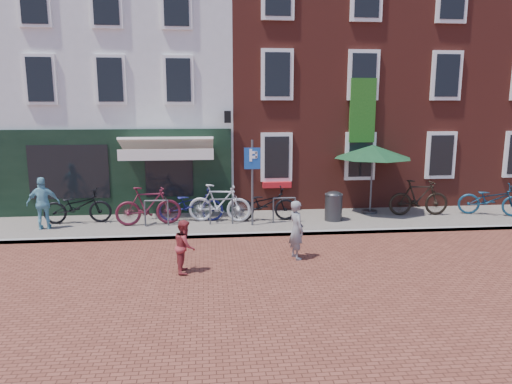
{
  "coord_description": "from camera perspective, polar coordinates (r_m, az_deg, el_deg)",
  "views": [
    {
      "loc": [
        -1.91,
        -13.27,
        3.86
      ],
      "look_at": [
        -0.52,
        0.03,
        1.33
      ],
      "focal_mm": 33.16,
      "sensor_mm": 36.0,
      "label": 1
    }
  ],
  "objects": [
    {
      "name": "boy",
      "position": [
        11.05,
        -8.58,
        -6.48
      ],
      "size": [
        0.47,
        0.6,
        1.23
      ],
      "primitive_type": "imported",
      "rotation": [
        0.0,
        0.0,
        1.58
      ],
      "color": "#9B3135",
      "rests_on": "ground"
    },
    {
      "name": "bicycle_1",
      "position": [
        15.08,
        -12.85,
        -1.65
      ],
      "size": [
        2.07,
        0.8,
        1.21
      ],
      "primitive_type": "imported",
      "rotation": [
        0.0,
        0.0,
        1.69
      ],
      "color": "#4F1422",
      "rests_on": "sidewalk"
    },
    {
      "name": "cafe_person",
      "position": [
        15.57,
        -24.28,
        -1.25
      ],
      "size": [
        0.98,
        0.54,
        1.59
      ],
      "primitive_type": "imported",
      "rotation": [
        0.0,
        0.0,
        3.32
      ],
      "color": "#6BADBD",
      "rests_on": "sidewalk"
    },
    {
      "name": "bicycle_4",
      "position": [
        15.28,
        1.02,
        -1.44
      ],
      "size": [
        2.09,
        0.75,
        1.09
      ],
      "primitive_type": "imported",
      "rotation": [
        0.0,
        0.0,
        1.56
      ],
      "color": "black",
      "rests_on": "sidewalk"
    },
    {
      "name": "parking_sign",
      "position": [
        14.46,
        -0.45,
        2.56
      ],
      "size": [
        0.5,
        0.08,
        2.66
      ],
      "color": "#4C4C4F",
      "rests_on": "sidewalk"
    },
    {
      "name": "bicycle_0",
      "position": [
        15.98,
        -20.72,
        -1.61
      ],
      "size": [
        2.11,
        0.83,
        1.09
      ],
      "primitive_type": "imported",
      "rotation": [
        0.0,
        0.0,
        1.62
      ],
      "color": "black",
      "rests_on": "sidewalk"
    },
    {
      "name": "ground",
      "position": [
        13.96,
        2.16,
        -5.37
      ],
      "size": [
        80.0,
        80.0,
        0.0
      ],
      "primitive_type": "plane",
      "color": "brown"
    },
    {
      "name": "bicycle_2",
      "position": [
        15.37,
        -7.85,
        -1.47
      ],
      "size": [
        2.12,
        0.86,
        1.09
      ],
      "primitive_type": "imported",
      "rotation": [
        0.0,
        0.0,
        1.51
      ],
      "color": "#15174E",
      "rests_on": "sidewalk"
    },
    {
      "name": "parasol",
      "position": [
        16.58,
        13.91,
        5.05
      ],
      "size": [
        2.66,
        2.66,
        2.46
      ],
      "color": "#4C4C4F",
      "rests_on": "sidewalk"
    },
    {
      "name": "sidewalk",
      "position": [
        15.53,
        5.05,
        -3.54
      ],
      "size": [
        24.0,
        3.0,
        0.1
      ],
      "primitive_type": "cube",
      "color": "slate",
      "rests_on": "ground"
    },
    {
      "name": "woman",
      "position": [
        11.87,
        4.9,
        -4.56
      ],
      "size": [
        0.48,
        0.61,
        1.48
      ],
      "primitive_type": "imported",
      "rotation": [
        0.0,
        0.0,
        1.83
      ],
      "color": "slate",
      "rests_on": "ground"
    },
    {
      "name": "building_brick_mid",
      "position": [
        20.68,
        5.1,
        13.81
      ],
      "size": [
        6.0,
        8.0,
        10.0
      ],
      "primitive_type": "cube",
      "color": "maroon",
      "rests_on": "ground"
    },
    {
      "name": "litter_bin",
      "position": [
        15.5,
        9.34,
        -1.48
      ],
      "size": [
        0.56,
        0.56,
        1.02
      ],
      "color": "#363639",
      "rests_on": "sidewalk"
    },
    {
      "name": "bicycle_5",
      "position": [
        16.9,
        19.03,
        -0.65
      ],
      "size": [
        2.05,
        0.7,
        1.21
      ],
      "primitive_type": "imported",
      "rotation": [
        0.0,
        0.0,
        1.5
      ],
      "color": "black",
      "rests_on": "sidewalk"
    },
    {
      "name": "bicycle_3",
      "position": [
        15.16,
        -4.42,
        -1.34
      ],
      "size": [
        2.09,
        0.93,
        1.21
      ],
      "primitive_type": "imported",
      "rotation": [
        0.0,
        0.0,
        1.39
      ],
      "color": "#B9B9BB",
      "rests_on": "sidewalk"
    },
    {
      "name": "building_stucco",
      "position": [
        20.52,
        -14.95,
        12.13
      ],
      "size": [
        8.0,
        8.0,
        9.0
      ],
      "primitive_type": "cube",
      "color": "silver",
      "rests_on": "ground"
    },
    {
      "name": "bicycle_6",
      "position": [
        17.88,
        26.49,
        -0.8
      ],
      "size": [
        2.2,
        1.46,
        1.09
      ],
      "primitive_type": "imported",
      "rotation": [
        0.0,
        0.0,
        1.18
      ],
      "color": "#11354D",
      "rests_on": "sidewalk"
    },
    {
      "name": "building_brick_right",
      "position": [
        22.6,
        20.61,
        12.92
      ],
      "size": [
        6.0,
        8.0,
        10.0
      ],
      "primitive_type": "cube",
      "color": "maroon",
      "rests_on": "ground"
    }
  ]
}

